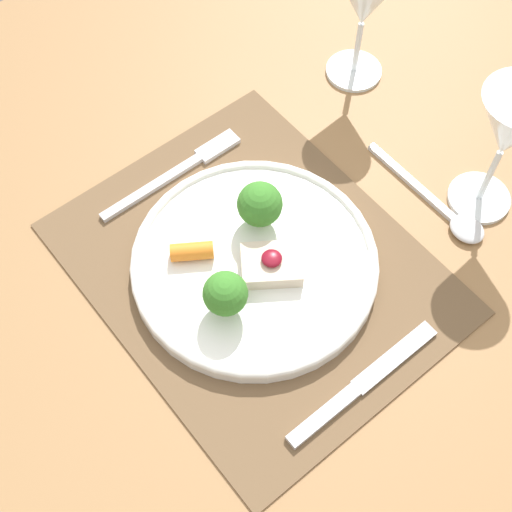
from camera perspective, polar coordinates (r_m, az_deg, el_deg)
The scene contains 9 objects.
ground_plane at distance 1.59m, azimuth -0.06°, elevation -14.80°, with size 8.00×8.00×0.00m, color #4C4742.
dining_table at distance 0.94m, azimuth -0.10°, elevation -3.66°, with size 1.23×1.22×0.78m.
placemat at distance 0.86m, azimuth -0.11°, elevation -0.95°, with size 0.45×0.36×0.00m, color brown.
dinner_plate at distance 0.85m, azimuth -0.10°, elevation -0.15°, with size 0.30×0.30×0.08m.
fork at distance 0.94m, azimuth -6.00°, elevation 6.93°, with size 0.02×0.21×0.01m.
knife at distance 0.80m, azimuth 7.82°, elevation -10.64°, with size 0.02×0.21×0.01m.
spoon at distance 0.93m, azimuth 15.21°, elevation 3.26°, with size 0.20×0.04×0.01m.
wine_glass_near at distance 0.86m, azimuth 19.69°, elevation 9.42°, with size 0.09×0.09×0.19m.
wine_glass_far at distance 0.98m, azimuth 8.73°, elevation 19.60°, with size 0.09×0.09×0.18m.
Camera 1 is at (0.33, -0.26, 1.53)m, focal length 50.00 mm.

